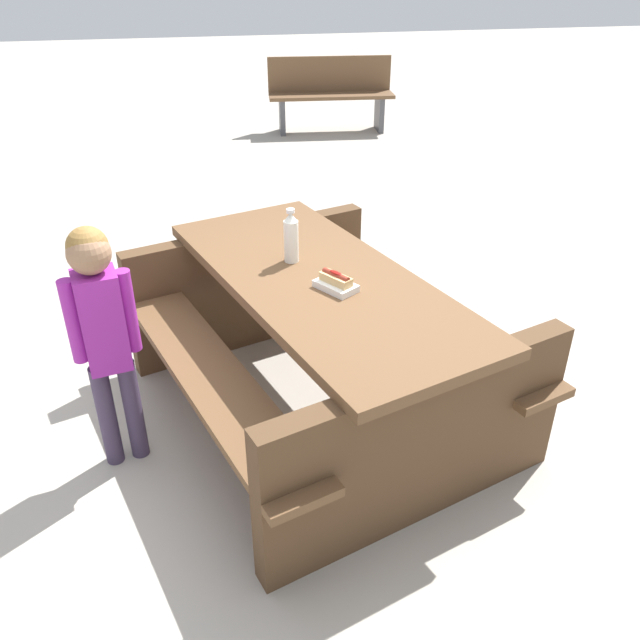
% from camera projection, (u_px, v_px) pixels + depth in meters
% --- Properties ---
extents(ground_plane, '(30.00, 30.00, 0.00)m').
position_uv_depth(ground_plane, '(320.00, 410.00, 3.26)').
color(ground_plane, '#ADA599').
rests_on(ground_plane, ground).
extents(picnic_table, '(2.15, 1.90, 0.75)m').
position_uv_depth(picnic_table, '(320.00, 335.00, 3.03)').
color(picnic_table, brown).
rests_on(picnic_table, ground).
extents(soda_bottle, '(0.07, 0.07, 0.26)m').
position_uv_depth(soda_bottle, '(291.00, 237.00, 2.96)').
color(soda_bottle, silver).
rests_on(soda_bottle, picnic_table).
extents(hotdog_tray, '(0.21, 0.19, 0.08)m').
position_uv_depth(hotdog_tray, '(336.00, 283.00, 2.76)').
color(hotdog_tray, white).
rests_on(hotdog_tray, picnic_table).
extents(child_in_coat, '(0.19, 0.27, 1.12)m').
position_uv_depth(child_in_coat, '(102.00, 322.00, 2.61)').
color(child_in_coat, '#3F334C').
rests_on(child_in_coat, ground).
extents(park_bench_mid, '(0.54, 1.53, 0.85)m').
position_uv_depth(park_bench_mid, '(331.00, 93.00, 7.85)').
color(park_bench_mid, brown).
rests_on(park_bench_mid, ground).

